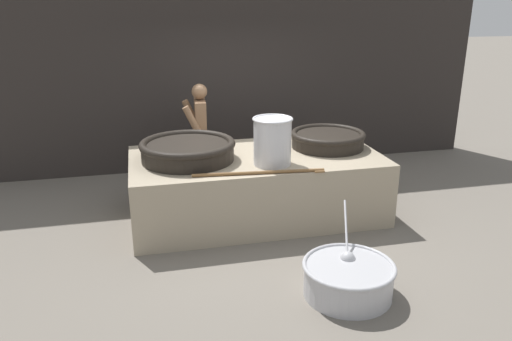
# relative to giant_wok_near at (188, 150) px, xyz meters

# --- Properties ---
(ground_plane) EXTENTS (60.00, 60.00, 0.00)m
(ground_plane) POSITION_rel_giant_wok_near_xyz_m (0.90, 0.00, -1.00)
(ground_plane) COLOR slate
(back_wall) EXTENTS (9.14, 0.24, 3.91)m
(back_wall) POSITION_rel_giant_wok_near_xyz_m (0.90, 2.31, 0.96)
(back_wall) COLOR #2D2826
(back_wall) RESTS_ON ground_plane
(hearth_platform) EXTENTS (3.30, 1.69, 0.85)m
(hearth_platform) POSITION_rel_giant_wok_near_xyz_m (0.90, 0.00, -0.57)
(hearth_platform) COLOR tan
(hearth_platform) RESTS_ON ground_plane
(giant_wok_near) EXTENTS (1.23, 1.23, 0.26)m
(giant_wok_near) POSITION_rel_giant_wok_near_xyz_m (0.00, 0.00, 0.00)
(giant_wok_near) COLOR black
(giant_wok_near) RESTS_ON hearth_platform
(giant_wok_far) EXTENTS (1.04, 1.04, 0.23)m
(giant_wok_far) POSITION_rel_giant_wok_near_xyz_m (1.97, 0.15, -0.02)
(giant_wok_far) COLOR black
(giant_wok_far) RESTS_ON hearth_platform
(stock_pot) EXTENTS (0.50, 0.50, 0.60)m
(stock_pot) POSITION_rel_giant_wok_near_xyz_m (1.01, -0.41, 0.17)
(stock_pot) COLOR silver
(stock_pot) RESTS_ON hearth_platform
(stirring_paddle) EXTENTS (1.58, 0.22, 0.04)m
(stirring_paddle) POSITION_rel_giant_wok_near_xyz_m (0.82, -0.75, -0.12)
(stirring_paddle) COLOR brown
(stirring_paddle) RESTS_ON hearth_platform
(cook) EXTENTS (0.40, 0.62, 1.65)m
(cook) POSITION_rel_giant_wok_near_xyz_m (0.30, 1.12, -0.10)
(cook) COLOR #8C6647
(cook) RESTS_ON ground_plane
(prep_bowl_vegetables) EXTENTS (0.93, 1.17, 0.73)m
(prep_bowl_vegetables) POSITION_rel_giant_wok_near_xyz_m (1.34, -2.14, -0.80)
(prep_bowl_vegetables) COLOR #B7B7BC
(prep_bowl_vegetables) RESTS_ON ground_plane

